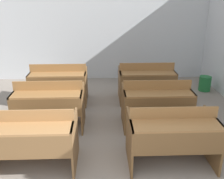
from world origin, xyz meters
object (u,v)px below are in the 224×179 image
at_px(bench_front_right, 172,134).
at_px(bench_third_left, 59,83).
at_px(bench_third_right, 147,81).
at_px(bench_front_left, 31,138).
at_px(wastepaper_bin, 205,84).
at_px(bench_second_left, 50,103).
at_px(bench_second_right, 157,102).

bearing_deg(bench_front_right, bench_third_left, 129.72).
height_order(bench_front_right, bench_third_right, same).
distance_m(bench_front_left, wastepaper_bin, 4.59).
bearing_deg(bench_second_left, bench_third_right, 31.05).
bearing_deg(bench_second_right, bench_front_right, -90.44).
relative_size(bench_second_right, wastepaper_bin, 3.29).
bearing_deg(bench_third_left, wastepaper_bin, 10.15).
bearing_deg(bench_third_right, bench_second_left, -148.95).
distance_m(bench_front_left, bench_second_left, 1.17).
bearing_deg(wastepaper_bin, bench_third_right, -159.21).
xyz_separation_m(bench_third_right, wastepaper_bin, (1.57, 0.60, -0.29)).
bearing_deg(bench_second_right, bench_third_right, 89.40).
bearing_deg(bench_second_left, bench_third_left, 90.03).
relative_size(bench_second_right, bench_third_left, 1.00).
bearing_deg(bench_front_right, bench_second_left, 148.63).
bearing_deg(bench_second_left, bench_front_right, -31.37).
height_order(bench_second_right, wastepaper_bin, bench_second_right).
height_order(bench_third_right, wastepaper_bin, bench_third_right).
relative_size(bench_front_left, bench_third_left, 1.00).
relative_size(bench_third_left, bench_third_right, 1.00).
relative_size(bench_front_left, bench_second_left, 1.00).
relative_size(bench_second_right, bench_third_right, 1.00).
xyz_separation_m(bench_front_right, bench_second_left, (-1.89, 1.15, 0.00)).
bearing_deg(bench_third_left, bench_front_left, -90.85).
bearing_deg(wastepaper_bin, bench_second_right, -131.74).
xyz_separation_m(bench_front_right, bench_third_left, (-1.89, 2.28, 0.00)).
xyz_separation_m(bench_front_right, wastepaper_bin, (1.60, 2.91, -0.29)).
xyz_separation_m(bench_third_left, wastepaper_bin, (3.49, 0.62, -0.29)).
bearing_deg(wastepaper_bin, bench_front_left, -140.36).
relative_size(bench_second_left, bench_second_right, 1.00).
relative_size(bench_second_left, bench_third_right, 1.00).
bearing_deg(bench_third_left, bench_second_left, -89.97).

